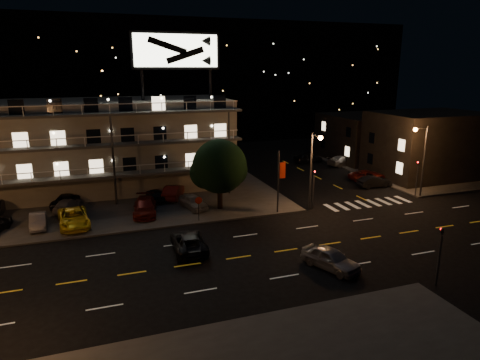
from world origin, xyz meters
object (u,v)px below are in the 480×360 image
object	(u,v)px
tree	(219,168)
lot_car_2	(74,218)
lot_car_4	(193,202)
road_car_east	(331,259)
road_car_west	(189,242)
lot_car_7	(68,205)
side_car_0	(374,182)

from	to	relation	value
tree	lot_car_2	xyz separation A→B (m)	(-13.94, -0.48, -3.48)
lot_car_4	road_car_east	size ratio (longest dim) A/B	0.90
tree	lot_car_4	size ratio (longest dim) A/B	1.75
tree	road_car_west	xyz separation A→B (m)	(-5.19, -8.92, -3.66)
lot_car_7	tree	bearing A→B (deg)	-175.72
lot_car_2	road_car_west	xyz separation A→B (m)	(8.75, -8.44, -0.18)
lot_car_7	lot_car_2	bearing A→B (deg)	118.78
lot_car_4	road_car_east	xyz separation A→B (m)	(6.34, -16.26, -0.08)
side_car_0	lot_car_2	bearing A→B (deg)	95.10
side_car_0	road_car_east	distance (m)	23.95
tree	lot_car_7	bearing A→B (deg)	163.78
lot_car_4	road_car_east	distance (m)	17.45
lot_car_7	road_car_east	size ratio (longest dim) A/B	0.94
lot_car_2	lot_car_7	bearing A→B (deg)	92.48
lot_car_4	road_car_east	world-z (taller)	lot_car_4
lot_car_2	side_car_0	xyz separation A→B (m)	(34.19, 2.51, -0.22)
lot_car_2	side_car_0	bearing A→B (deg)	-1.60
tree	lot_car_7	world-z (taller)	tree
lot_car_4	lot_car_7	xyz separation A→B (m)	(-12.09, 3.37, -0.08)
side_car_0	lot_car_4	bearing A→B (deg)	93.78
lot_car_4	road_car_west	xyz separation A→B (m)	(-2.65, -9.81, -0.11)
lot_car_4	road_car_west	size ratio (longest dim) A/B	0.78
lot_car_2	road_car_west	size ratio (longest dim) A/B	1.04
side_car_0	road_car_west	world-z (taller)	road_car_west
lot_car_2	lot_car_7	size ratio (longest dim) A/B	1.28
lot_car_7	side_car_0	world-z (taller)	same
road_car_east	road_car_west	bearing A→B (deg)	122.60
lot_car_2	tree	bearing A→B (deg)	-3.84
road_car_east	lot_car_2	bearing A→B (deg)	118.23
lot_car_7	side_car_0	bearing A→B (deg)	-163.15
road_car_west	tree	bearing A→B (deg)	-117.32
lot_car_2	side_car_0	size ratio (longest dim) A/B	1.30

